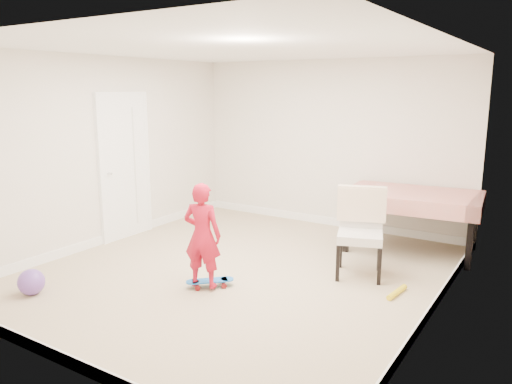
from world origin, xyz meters
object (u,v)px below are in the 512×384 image
Objects in this scene: dining_chair at (360,233)px; skateboard at (210,283)px; balloon at (31,282)px; dining_table at (411,221)px; child at (202,238)px.

dining_chair reaches higher than skateboard.
balloon is (-1.48, -1.19, 0.10)m from skateboard.
skateboard is 1.90m from balloon.
child is (-1.54, -2.55, 0.17)m from dining_table.
dining_chair is 1.83m from child.
dining_chair is 3.66m from balloon.
dining_table is 3.24× the size of skateboard.
balloon reaches higher than skateboard.
dining_chair is 1.82m from skateboard.
dining_chair reaches higher than dining_table.
dining_chair is at bearing -0.97° from skateboard.
child is at bearing -150.54° from skateboard.
balloon is at bearing 174.26° from skateboard.
skateboard is 0.46× the size of child.
child reaches higher than balloon.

